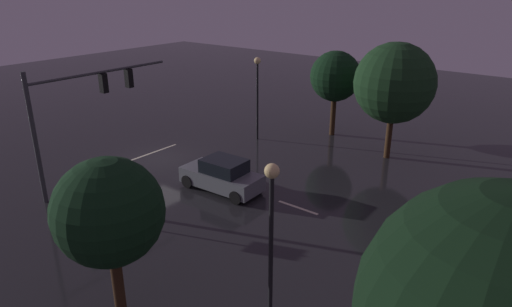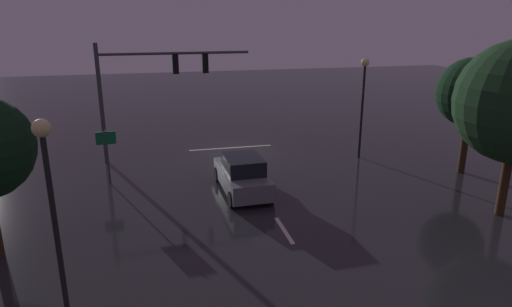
% 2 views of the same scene
% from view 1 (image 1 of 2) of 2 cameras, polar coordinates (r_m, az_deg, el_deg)
% --- Properties ---
extents(ground_plane, '(80.00, 80.00, 0.00)m').
position_cam_1_polar(ground_plane, '(28.14, -12.05, -0.76)').
color(ground_plane, '#232326').
extents(traffic_signal_assembly, '(8.01, 0.47, 6.35)m').
position_cam_1_polar(traffic_signal_assembly, '(24.39, -20.86, 6.03)').
color(traffic_signal_assembly, '#383A3D').
rests_on(traffic_signal_assembly, ground_plane).
extents(lane_dash_far, '(0.16, 2.20, 0.01)m').
position_cam_1_polar(lane_dash_far, '(25.39, -6.17, -2.82)').
color(lane_dash_far, beige).
rests_on(lane_dash_far, ground_plane).
extents(lane_dash_mid, '(0.16, 2.20, 0.01)m').
position_cam_1_polar(lane_dash_mid, '(21.99, 5.24, -6.70)').
color(lane_dash_mid, beige).
rests_on(lane_dash_mid, ground_plane).
extents(lane_dash_near, '(0.16, 2.20, 0.01)m').
position_cam_1_polar(lane_dash_near, '(19.86, 20.16, -11.28)').
color(lane_dash_near, beige).
rests_on(lane_dash_near, ground_plane).
extents(stop_bar, '(5.00, 0.16, 0.01)m').
position_cam_1_polar(stop_bar, '(29.03, -13.59, -0.20)').
color(stop_bar, beige).
rests_on(stop_bar, ground_plane).
extents(car_approaching, '(2.04, 4.42, 1.70)m').
position_cam_1_polar(car_approaching, '(23.41, -4.23, -2.74)').
color(car_approaching, slate).
rests_on(car_approaching, ground_plane).
extents(street_lamp_left_kerb, '(0.44, 0.44, 5.50)m').
position_cam_1_polar(street_lamp_left_kerb, '(30.07, 0.17, 8.69)').
color(street_lamp_left_kerb, black).
rests_on(street_lamp_left_kerb, ground_plane).
extents(street_lamp_right_kerb, '(0.44, 0.44, 5.40)m').
position_cam_1_polar(street_lamp_right_kerb, '(13.32, 1.92, -7.87)').
color(street_lamp_right_kerb, black).
rests_on(street_lamp_right_kerb, ground_plane).
extents(route_sign, '(0.90, 0.12, 2.60)m').
position_cam_1_polar(route_sign, '(21.31, -20.06, -3.33)').
color(route_sign, '#383A3D').
rests_on(route_sign, ground_plane).
extents(tree_left_near, '(4.67, 4.67, 6.91)m').
position_cam_1_polar(tree_left_near, '(27.74, 16.84, 8.36)').
color(tree_left_near, '#382314').
rests_on(tree_left_near, ground_plane).
extents(tree_right_near, '(3.30, 3.30, 5.42)m').
position_cam_1_polar(tree_right_near, '(14.21, -17.83, -6.99)').
color(tree_right_near, '#382314').
rests_on(tree_right_near, ground_plane).
extents(tree_left_far, '(3.37, 3.37, 5.78)m').
position_cam_1_polar(tree_left_far, '(31.41, 9.84, 9.41)').
color(tree_left_far, '#382314').
rests_on(tree_left_far, ground_plane).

